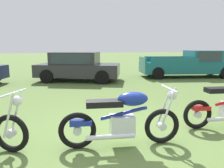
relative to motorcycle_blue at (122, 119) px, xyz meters
The scene contains 4 objects.
ground_plane 0.56m from the motorcycle_blue, 83.40° to the left, with size 120.00×120.00×0.00m, color #567038.
motorcycle_blue is the anchor object (origin of this frame).
car_charcoal 7.37m from the motorcycle_blue, 89.91° to the left, with size 4.41×3.16×1.43m.
pickup_truck_teal 9.54m from the motorcycle_blue, 48.12° to the left, with size 5.35×2.67×1.49m.
Camera 1 is at (-1.09, -3.51, 1.68)m, focal length 33.74 mm.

